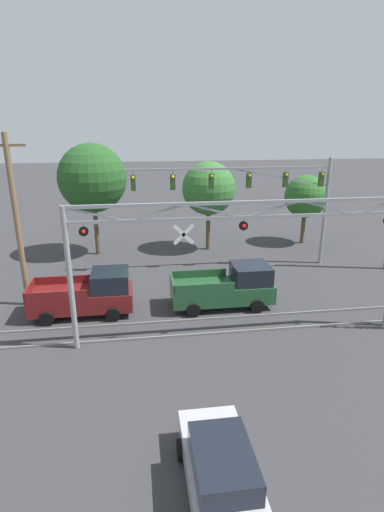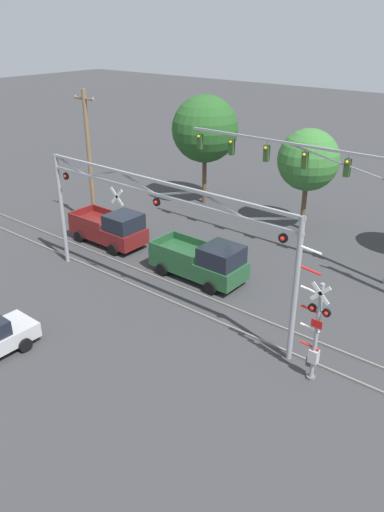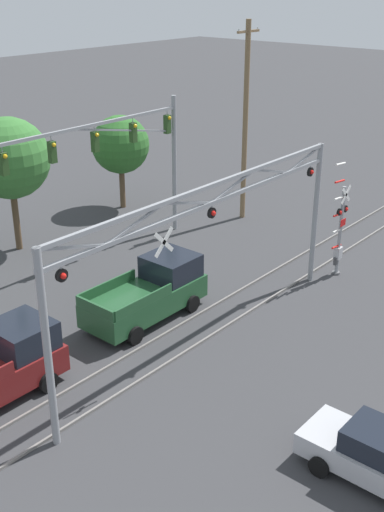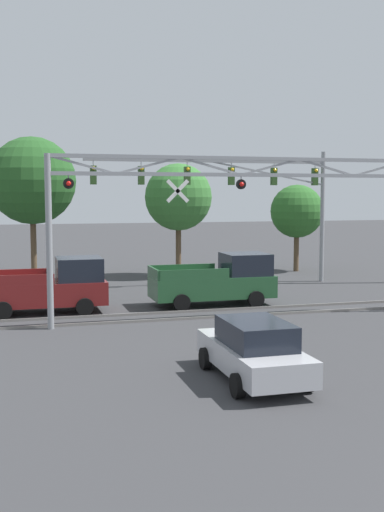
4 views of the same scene
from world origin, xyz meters
The scene contains 10 objects.
rail_track_near centered at (0.00, 16.80, 0.05)m, with size 80.00×0.08×0.10m, color gray.
rail_track_far centered at (0.00, 18.24, 0.05)m, with size 80.00×0.08×0.10m, color gray.
crossing_gantry centered at (-0.02, 16.52, 4.55)m, with size 14.67×0.27×6.26m.
crossing_signal_mast centered at (8.48, 15.92, 2.08)m, with size 1.42×0.35×5.42m.
traffic_signal_span centered at (3.88, 25.41, 5.19)m, with size 13.18×0.39×7.14m.
pickup_truck_lead centered at (0.19, 19.72, 1.04)m, with size 5.30×2.35×2.23m.
sedan_waiting centered at (-2.52, 8.56, 0.80)m, with size 2.02×4.39×1.59m.
utility_pole_right centered at (11.87, 23.71, 5.46)m, with size 1.80×0.28×10.62m.
background_tree_beyond_span centered at (8.69, 30.14, 3.75)m, with size 3.32×3.32×5.43m.
background_tree_far_left_verge centered at (0.89, 29.56, 4.65)m, with size 3.91×3.91×6.62m.
Camera 3 is at (-16.17, 3.70, 12.66)m, focal length 45.00 mm.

